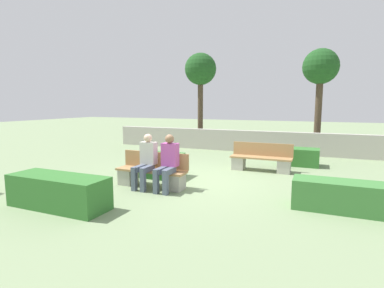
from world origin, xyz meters
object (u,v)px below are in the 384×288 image
(bench_left_side, at_px, (261,160))
(tree_leftmost, at_px, (200,71))
(bench_front, at_px, (152,174))
(person_seated_man, at_px, (146,159))
(person_seated_woman, at_px, (168,160))
(tree_center_left, at_px, (321,70))

(bench_left_side, bearing_deg, tree_leftmost, 138.56)
(bench_front, relative_size, person_seated_man, 1.38)
(person_seated_woman, xyz_separation_m, tree_leftmost, (-2.32, 7.89, 2.88))
(bench_left_side, bearing_deg, person_seated_man, -116.79)
(person_seated_man, distance_m, tree_leftmost, 8.58)
(person_seated_man, xyz_separation_m, tree_center_left, (3.69, 7.64, 2.70))
(bench_front, bearing_deg, tree_center_left, 64.25)
(person_seated_man, height_order, person_seated_woman, person_seated_woman)
(person_seated_woman, bearing_deg, tree_center_left, 67.89)
(tree_leftmost, relative_size, tree_center_left, 1.05)
(bench_front, xyz_separation_m, person_seated_man, (-0.07, -0.14, 0.39))
(person_seated_man, bearing_deg, tree_center_left, 64.23)
(bench_left_side, bearing_deg, tree_center_left, 82.33)
(bench_left_side, xyz_separation_m, tree_leftmost, (-3.94, 4.93, 3.28))
(person_seated_man, bearing_deg, tree_leftmost, 102.43)
(bench_front, xyz_separation_m, bench_left_side, (2.14, 2.82, 0.00))
(bench_front, distance_m, tree_leftmost, 8.61)
(bench_front, distance_m, person_seated_woman, 0.67)
(bench_left_side, relative_size, tree_center_left, 0.43)
(person_seated_man, bearing_deg, bench_left_side, 53.31)
(bench_left_side, xyz_separation_m, person_seated_man, (-2.21, -2.96, 0.39))
(person_seated_woman, relative_size, tree_leftmost, 0.29)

